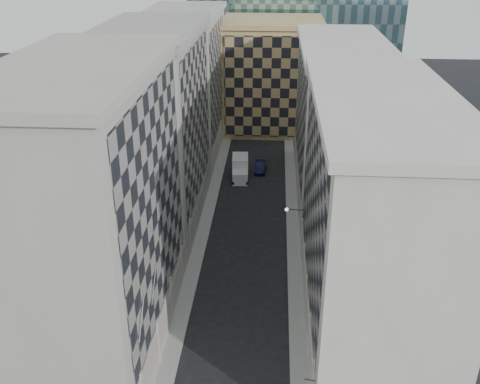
% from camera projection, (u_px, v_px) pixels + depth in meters
% --- Properties ---
extents(sidewalk_west, '(1.50, 100.00, 0.15)m').
position_uv_depth(sidewalk_west, '(204.00, 229.00, 62.90)').
color(sidewalk_west, gray).
rests_on(sidewalk_west, ground).
extents(sidewalk_east, '(1.50, 100.00, 0.15)m').
position_uv_depth(sidewalk_east, '(293.00, 232.00, 62.26)').
color(sidewalk_east, gray).
rests_on(sidewalk_east, ground).
extents(bldg_left_a, '(10.80, 22.80, 23.70)m').
position_uv_depth(bldg_left_a, '(95.00, 217.00, 41.05)').
color(bldg_left_a, '#A49D94').
rests_on(bldg_left_a, ground).
extents(bldg_left_b, '(10.80, 22.80, 22.70)m').
position_uv_depth(bldg_left_b, '(155.00, 129.00, 61.04)').
color(bldg_left_b, gray).
rests_on(bldg_left_b, ground).
extents(bldg_left_c, '(10.80, 22.80, 21.70)m').
position_uv_depth(bldg_left_c, '(186.00, 85.00, 81.02)').
color(bldg_left_c, '#A49D94').
rests_on(bldg_left_c, ground).
extents(bldg_right_a, '(10.80, 26.80, 20.70)m').
position_uv_depth(bldg_right_a, '(371.00, 218.00, 43.99)').
color(bldg_right_a, beige).
rests_on(bldg_right_a, ground).
extents(bldg_right_b, '(10.80, 28.80, 19.70)m').
position_uv_depth(bldg_right_b, '(338.00, 121.00, 68.46)').
color(bldg_right_b, beige).
rests_on(bldg_right_b, ground).
extents(tan_block, '(16.80, 14.80, 18.80)m').
position_uv_depth(tan_block, '(272.00, 75.00, 92.44)').
color(tan_block, tan).
rests_on(tan_block, ground).
extents(flagpoles_left, '(0.10, 6.33, 2.33)m').
position_uv_depth(flagpoles_left, '(148.00, 300.00, 37.92)').
color(flagpoles_left, gray).
rests_on(flagpoles_left, ground).
extents(bracket_lamp, '(1.98, 0.36, 0.36)m').
position_uv_depth(bracket_lamp, '(288.00, 210.00, 54.26)').
color(bracket_lamp, black).
rests_on(bracket_lamp, ground).
extents(box_truck, '(2.56, 5.61, 3.01)m').
position_uv_depth(box_truck, '(240.00, 169.00, 75.97)').
color(box_truck, silver).
rests_on(box_truck, ground).
extents(dark_car, '(1.67, 4.30, 1.40)m').
position_uv_depth(dark_car, '(260.00, 167.00, 78.32)').
color(dark_car, black).
rests_on(dark_car, ground).
extents(shop_sign, '(0.73, 0.64, 0.71)m').
position_uv_depth(shop_sign, '(307.00, 383.00, 36.36)').
color(shop_sign, black).
rests_on(shop_sign, ground).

